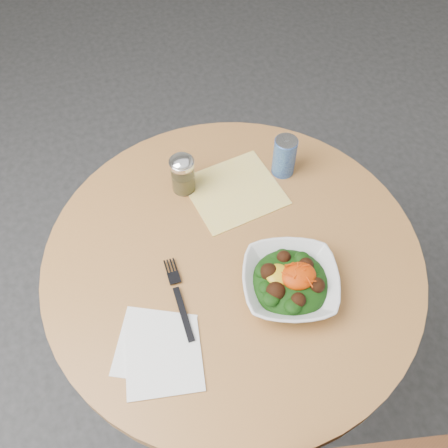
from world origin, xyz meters
The scene contains 8 objects.
ground centered at (0.00, 0.00, 0.00)m, with size 6.00×6.00×0.00m, color #2C2C2E.
table centered at (0.00, 0.00, 0.55)m, with size 0.90×0.90×0.75m.
cloth_napkin centered at (0.07, 0.18, 0.75)m, with size 0.22×0.21×0.00m, color #EAB50C.
paper_napkins centered at (-0.23, -0.17, 0.75)m, with size 0.21×0.23×0.00m.
salad_bowl centered at (0.09, -0.13, 0.78)m, with size 0.27×0.27×0.08m.
fork centered at (-0.15, -0.06, 0.76)m, with size 0.03×0.21×0.00m.
spice_shaker centered at (-0.05, 0.23, 0.81)m, with size 0.06×0.06×0.11m.
beverage_can centered at (0.21, 0.20, 0.81)m, with size 0.06×0.06×0.12m.
Camera 1 is at (-0.23, -0.58, 1.75)m, focal length 40.00 mm.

